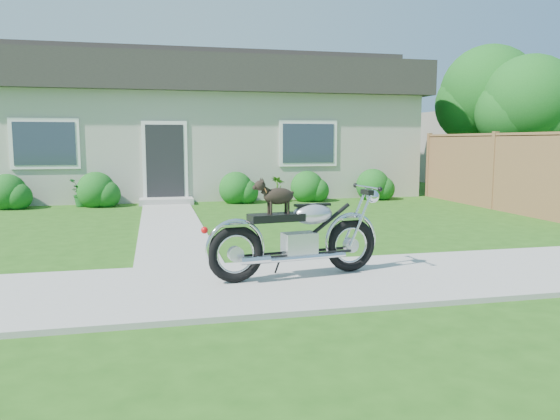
{
  "coord_description": "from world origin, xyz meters",
  "views": [
    {
      "loc": [
        -1.8,
        -6.06,
        1.67
      ],
      "look_at": [
        -0.17,
        1.0,
        0.75
      ],
      "focal_mm": 35.0,
      "sensor_mm": 36.0,
      "label": 1
    }
  ],
  "objects_px": {
    "tree_near": "(535,106)",
    "potted_plant_left": "(82,193)",
    "potted_plant_right": "(278,189)",
    "fence": "(494,171)",
    "motorcycle_with_dog": "(299,235)",
    "house": "(209,126)",
    "tree_far": "(494,98)"
  },
  "relations": [
    {
      "from": "house",
      "to": "potted_plant_right",
      "type": "height_order",
      "value": "house"
    },
    {
      "from": "house",
      "to": "motorcycle_with_dog",
      "type": "height_order",
      "value": "house"
    },
    {
      "from": "fence",
      "to": "potted_plant_left",
      "type": "distance_m",
      "value": 10.3
    },
    {
      "from": "house",
      "to": "fence",
      "type": "xyz_separation_m",
      "value": [
        6.3,
        -6.24,
        -1.22
      ]
    },
    {
      "from": "fence",
      "to": "motorcycle_with_dog",
      "type": "xyz_separation_m",
      "value": [
        -6.43,
        -5.58,
        -0.39
      ]
    },
    {
      "from": "fence",
      "to": "motorcycle_with_dog",
      "type": "height_order",
      "value": "fence"
    },
    {
      "from": "tree_near",
      "to": "potted_plant_right",
      "type": "relative_size",
      "value": 5.92
    },
    {
      "from": "house",
      "to": "tree_near",
      "type": "distance_m",
      "value": 9.98
    },
    {
      "from": "house",
      "to": "tree_near",
      "type": "xyz_separation_m",
      "value": [
        9.19,
        -3.87,
        0.53
      ]
    },
    {
      "from": "house",
      "to": "tree_near",
      "type": "height_order",
      "value": "house"
    },
    {
      "from": "tree_near",
      "to": "fence",
      "type": "bearing_deg",
      "value": -140.57
    },
    {
      "from": "tree_far",
      "to": "motorcycle_with_dog",
      "type": "relative_size",
      "value": 2.14
    },
    {
      "from": "house",
      "to": "potted_plant_right",
      "type": "relative_size",
      "value": 17.8
    },
    {
      "from": "fence",
      "to": "motorcycle_with_dog",
      "type": "relative_size",
      "value": 2.99
    },
    {
      "from": "potted_plant_left",
      "to": "potted_plant_right",
      "type": "relative_size",
      "value": 1.0
    },
    {
      "from": "house",
      "to": "tree_near",
      "type": "bearing_deg",
      "value": -22.86
    },
    {
      "from": "tree_far",
      "to": "motorcycle_with_dog",
      "type": "xyz_separation_m",
      "value": [
        -9.06,
        -9.63,
        -2.48
      ]
    },
    {
      "from": "potted_plant_right",
      "to": "tree_near",
      "type": "bearing_deg",
      "value": -3.2
    },
    {
      "from": "fence",
      "to": "potted_plant_left",
      "type": "bearing_deg",
      "value": 164.21
    },
    {
      "from": "potted_plant_left",
      "to": "potted_plant_right",
      "type": "height_order",
      "value": "potted_plant_left"
    },
    {
      "from": "potted_plant_left",
      "to": "potted_plant_right",
      "type": "distance_m",
      "value": 5.12
    },
    {
      "from": "tree_near",
      "to": "potted_plant_left",
      "type": "xyz_separation_m",
      "value": [
        -12.78,
        0.43,
        -2.33
      ]
    },
    {
      "from": "potted_plant_right",
      "to": "motorcycle_with_dog",
      "type": "xyz_separation_m",
      "value": [
        -1.65,
        -8.38,
        0.2
      ]
    },
    {
      "from": "house",
      "to": "potted_plant_right",
      "type": "bearing_deg",
      "value": -66.15
    },
    {
      "from": "fence",
      "to": "house",
      "type": "bearing_deg",
      "value": 135.26
    },
    {
      "from": "tree_near",
      "to": "motorcycle_with_dog",
      "type": "relative_size",
      "value": 1.89
    },
    {
      "from": "potted_plant_left",
      "to": "motorcycle_with_dog",
      "type": "distance_m",
      "value": 9.07
    },
    {
      "from": "potted_plant_right",
      "to": "motorcycle_with_dog",
      "type": "relative_size",
      "value": 0.32
    },
    {
      "from": "tree_near",
      "to": "motorcycle_with_dog",
      "type": "bearing_deg",
      "value": -139.52
    },
    {
      "from": "fence",
      "to": "motorcycle_with_dog",
      "type": "distance_m",
      "value": 8.52
    },
    {
      "from": "tree_near",
      "to": "potted_plant_left",
      "type": "height_order",
      "value": "tree_near"
    },
    {
      "from": "fence",
      "to": "potted_plant_right",
      "type": "relative_size",
      "value": 9.35
    }
  ]
}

